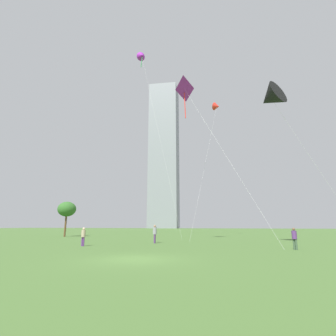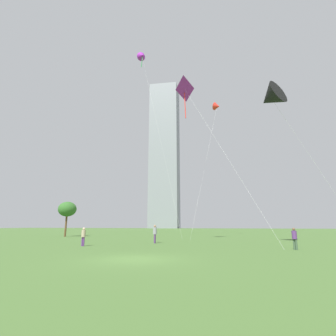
{
  "view_description": "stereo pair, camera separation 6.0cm",
  "coord_description": "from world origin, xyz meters",
  "px_view_note": "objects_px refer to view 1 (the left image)",
  "views": [
    {
      "loc": [
        5.32,
        -13.07,
        1.76
      ],
      "look_at": [
        -0.36,
        8.0,
        6.77
      ],
      "focal_mm": 26.72,
      "sensor_mm": 36.0,
      "label": 1
    },
    {
      "loc": [
        5.37,
        -13.05,
        1.76
      ],
      "look_at": [
        -0.36,
        8.0,
        6.77
      ],
      "focal_mm": 26.72,
      "sensor_mm": 36.0,
      "label": 2
    }
  ],
  "objects_px": {
    "kite_flying_1": "(271,98)",
    "park_tree_0": "(67,209)",
    "person_standing_0": "(155,233)",
    "kite_flying_0": "(217,106)",
    "kite_flying_3": "(142,56)",
    "person_standing_2": "(294,237)",
    "kite_flying_2": "(185,91)",
    "person_standing_1": "(83,235)",
    "distant_highrise_0": "(164,155)"
  },
  "relations": [
    {
      "from": "park_tree_0",
      "to": "person_standing_2",
      "type": "bearing_deg",
      "value": -25.0
    },
    {
      "from": "kite_flying_0",
      "to": "kite_flying_3",
      "type": "bearing_deg",
      "value": -163.85
    },
    {
      "from": "kite_flying_2",
      "to": "kite_flying_3",
      "type": "bearing_deg",
      "value": 136.55
    },
    {
      "from": "park_tree_0",
      "to": "distant_highrise_0",
      "type": "bearing_deg",
      "value": 98.26
    },
    {
      "from": "person_standing_1",
      "to": "distant_highrise_0",
      "type": "distance_m",
      "value": 142.37
    },
    {
      "from": "kite_flying_0",
      "to": "kite_flying_3",
      "type": "height_order",
      "value": "kite_flying_3"
    },
    {
      "from": "person_standing_2",
      "to": "kite_flying_2",
      "type": "height_order",
      "value": "kite_flying_2"
    },
    {
      "from": "kite_flying_2",
      "to": "distant_highrise_0",
      "type": "xyz_separation_m",
      "value": [
        -38.12,
        123.94,
        29.08
      ]
    },
    {
      "from": "kite_flying_1",
      "to": "kite_flying_0",
      "type": "bearing_deg",
      "value": 111.52
    },
    {
      "from": "person_standing_2",
      "to": "park_tree_0",
      "type": "relative_size",
      "value": 0.29
    },
    {
      "from": "person_standing_1",
      "to": "kite_flying_0",
      "type": "relative_size",
      "value": 0.07
    },
    {
      "from": "person_standing_0",
      "to": "kite_flying_0",
      "type": "relative_size",
      "value": 0.08
    },
    {
      "from": "kite_flying_0",
      "to": "kite_flying_3",
      "type": "distance_m",
      "value": 16.05
    },
    {
      "from": "distant_highrise_0",
      "to": "kite_flying_2",
      "type": "bearing_deg",
      "value": -79.21
    },
    {
      "from": "kite_flying_2",
      "to": "kite_flying_3",
      "type": "height_order",
      "value": "kite_flying_3"
    },
    {
      "from": "person_standing_2",
      "to": "kite_flying_0",
      "type": "bearing_deg",
      "value": 143.58
    },
    {
      "from": "kite_flying_0",
      "to": "distant_highrise_0",
      "type": "relative_size",
      "value": 0.24
    },
    {
      "from": "park_tree_0",
      "to": "person_standing_0",
      "type": "bearing_deg",
      "value": -29.41
    },
    {
      "from": "kite_flying_1",
      "to": "person_standing_1",
      "type": "bearing_deg",
      "value": -165.57
    },
    {
      "from": "person_standing_2",
      "to": "kite_flying_3",
      "type": "distance_m",
      "value": 38.37
    },
    {
      "from": "kite_flying_2",
      "to": "kite_flying_3",
      "type": "xyz_separation_m",
      "value": [
        -9.32,
        8.83,
        13.17
      ]
    },
    {
      "from": "person_standing_0",
      "to": "person_standing_1",
      "type": "distance_m",
      "value": 7.04
    },
    {
      "from": "kite_flying_1",
      "to": "park_tree_0",
      "type": "distance_m",
      "value": 33.78
    },
    {
      "from": "person_standing_1",
      "to": "kite_flying_3",
      "type": "height_order",
      "value": "kite_flying_3"
    },
    {
      "from": "park_tree_0",
      "to": "kite_flying_3",
      "type": "bearing_deg",
      "value": 3.63
    },
    {
      "from": "kite_flying_1",
      "to": "kite_flying_2",
      "type": "height_order",
      "value": "kite_flying_2"
    },
    {
      "from": "person_standing_0",
      "to": "park_tree_0",
      "type": "relative_size",
      "value": 0.32
    },
    {
      "from": "kite_flying_0",
      "to": "park_tree_0",
      "type": "xyz_separation_m",
      "value": [
        -24.33,
        -4.33,
        -17.05
      ]
    },
    {
      "from": "kite_flying_2",
      "to": "park_tree_0",
      "type": "distance_m",
      "value": 26.47
    },
    {
      "from": "kite_flying_0",
      "to": "kite_flying_2",
      "type": "bearing_deg",
      "value": -103.69
    },
    {
      "from": "kite_flying_3",
      "to": "park_tree_0",
      "type": "bearing_deg",
      "value": -176.37
    },
    {
      "from": "person_standing_2",
      "to": "person_standing_0",
      "type": "bearing_deg",
      "value": -162.67
    },
    {
      "from": "person_standing_0",
      "to": "distant_highrise_0",
      "type": "height_order",
      "value": "distant_highrise_0"
    },
    {
      "from": "kite_flying_1",
      "to": "park_tree_0",
      "type": "bearing_deg",
      "value": 159.98
    },
    {
      "from": "kite_flying_3",
      "to": "person_standing_1",
      "type": "bearing_deg",
      "value": -84.64
    },
    {
      "from": "person_standing_2",
      "to": "kite_flying_3",
      "type": "height_order",
      "value": "kite_flying_3"
    },
    {
      "from": "kite_flying_3",
      "to": "distant_highrise_0",
      "type": "height_order",
      "value": "distant_highrise_0"
    },
    {
      "from": "person_standing_2",
      "to": "kite_flying_1",
      "type": "height_order",
      "value": "kite_flying_1"
    },
    {
      "from": "person_standing_1",
      "to": "park_tree_0",
      "type": "distance_m",
      "value": 20.78
    },
    {
      "from": "kite_flying_0",
      "to": "park_tree_0",
      "type": "relative_size",
      "value": 4.02
    },
    {
      "from": "kite_flying_1",
      "to": "kite_flying_3",
      "type": "distance_m",
      "value": 27.7
    },
    {
      "from": "person_standing_1",
      "to": "kite_flying_2",
      "type": "bearing_deg",
      "value": -126.67
    },
    {
      "from": "kite_flying_3",
      "to": "kite_flying_1",
      "type": "bearing_deg",
      "value": -32.72
    },
    {
      "from": "person_standing_2",
      "to": "distant_highrise_0",
      "type": "relative_size",
      "value": 0.02
    },
    {
      "from": "person_standing_0",
      "to": "kite_flying_3",
      "type": "xyz_separation_m",
      "value": [
        -6.41,
        11.13,
        29.91
      ]
    },
    {
      "from": "distant_highrise_0",
      "to": "kite_flying_0",
      "type": "bearing_deg",
      "value": -76.06
    },
    {
      "from": "person_standing_0",
      "to": "kite_flying_2",
      "type": "bearing_deg",
      "value": 120.62
    },
    {
      "from": "kite_flying_0",
      "to": "distant_highrise_0",
      "type": "bearing_deg",
      "value": 110.25
    },
    {
      "from": "kite_flying_2",
      "to": "person_standing_1",
      "type": "bearing_deg",
      "value": -136.7
    },
    {
      "from": "person_standing_1",
      "to": "person_standing_2",
      "type": "distance_m",
      "value": 17.1
    }
  ]
}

